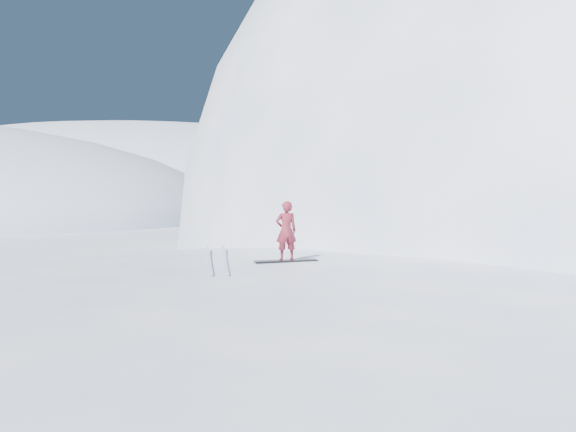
# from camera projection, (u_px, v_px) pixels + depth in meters

# --- Properties ---
(ground) EXTENTS (400.00, 400.00, 0.00)m
(ground) POSITION_uv_depth(u_px,v_px,m) (291.00, 406.00, 10.98)
(ground) COLOR white
(ground) RESTS_ON ground
(near_ridge) EXTENTS (36.00, 28.00, 4.80)m
(near_ridge) POSITION_uv_depth(u_px,v_px,m) (336.00, 360.00, 13.92)
(near_ridge) COLOR white
(near_ridge) RESTS_ON ground
(peak_shoulder) EXTENTS (28.00, 24.00, 18.00)m
(peak_shoulder) POSITION_uv_depth(u_px,v_px,m) (490.00, 266.00, 30.45)
(peak_shoulder) COLOR white
(peak_shoulder) RESTS_ON ground
(far_ridge_c) EXTENTS (140.00, 90.00, 36.00)m
(far_ridge_c) POSITION_uv_depth(u_px,v_px,m) (130.00, 206.00, 122.61)
(far_ridge_c) COLOR white
(far_ridge_c) RESTS_ON ground
(wind_bumps) EXTENTS (16.00, 14.40, 1.00)m
(wind_bumps) POSITION_uv_depth(u_px,v_px,m) (271.00, 370.00, 13.12)
(wind_bumps) COLOR white
(wind_bumps) RESTS_ON ground
(snowboard) EXTENTS (1.64, 0.79, 0.03)m
(snowboard) POSITION_uv_depth(u_px,v_px,m) (286.00, 261.00, 14.29)
(snowboard) COLOR black
(snowboard) RESTS_ON near_ridge
(snowboarder) EXTENTS (0.63, 0.51, 1.50)m
(snowboarder) POSITION_uv_depth(u_px,v_px,m) (286.00, 231.00, 14.25)
(snowboarder) COLOR maroon
(snowboarder) RESTS_ON snowboard
(board_tracks) EXTENTS (1.63, 5.92, 0.04)m
(board_tracks) POSITION_uv_depth(u_px,v_px,m) (217.00, 257.00, 15.07)
(board_tracks) COLOR silver
(board_tracks) RESTS_ON ground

